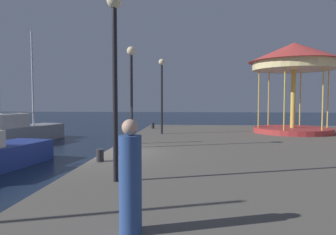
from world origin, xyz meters
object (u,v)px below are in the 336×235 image
Objects in this scene: lamp_post_mid_promenade at (131,79)px; carousel at (294,65)px; bollard_center at (153,126)px; person_far_corner at (130,180)px; sailboat_grey at (21,131)px; bollard_north at (100,155)px; lamp_post_near_edge at (115,55)px; bollard_south at (118,150)px; lamp_post_far_end at (162,83)px.

carousel is at bearing 37.54° from lamp_post_mid_promenade.
person_far_corner reaches higher than bollard_center.
bollard_north is at bearing -49.16° from sailboat_grey.
bollard_north is 1.00× the size of bollard_center.
lamp_post_near_edge is 3.85m from bollard_north.
bollard_south is (-8.77, -8.42, -3.88)m from carousel.
carousel is 14.37m from lamp_post_near_edge.
bollard_center is (0.19, 11.67, 0.00)m from bollard_north.
carousel is 1.30× the size of lamp_post_mid_promenade.
lamp_post_far_end is 4.51m from bollard_center.
person_far_corner is (1.75, -6.32, 0.59)m from bollard_south.
carousel is 9.91m from bollard_center.
carousel reaches higher than bollard_center.
lamp_post_near_edge is 2.65× the size of person_far_corner.
carousel reaches higher than bollard_north.
sailboat_grey is at bearing 172.05° from lamp_post_far_end.
lamp_post_mid_promenade reaches higher than bollard_center.
bollard_center is at bearing 93.76° from lamp_post_near_edge.
lamp_post_mid_promenade is (-8.63, -6.63, -1.21)m from carousel.
bollard_center is (-0.10, 10.50, 0.00)m from bollard_south.
sailboat_grey is at bearing -179.97° from carousel.
bollard_center is at bearing 91.66° from lamp_post_mid_promenade.
carousel is 1.21× the size of lamp_post_near_edge.
carousel is at bearing -13.17° from bollard_center.
lamp_post_mid_promenade is 8.53m from person_far_corner.
sailboat_grey is 11.34m from lamp_post_mid_promenade.
lamp_post_far_end reaches higher than person_far_corner.
lamp_post_far_end is at bearing 81.89° from bollard_north.
lamp_post_mid_promenade is at bearing -142.46° from carousel.
lamp_post_far_end is at bearing 89.65° from lamp_post_near_edge.
person_far_corner is (2.05, -5.15, 0.59)m from bollard_north.
lamp_post_mid_promenade is 10.46× the size of bollard_north.
carousel is (17.35, 0.01, 4.14)m from sailboat_grey.
bollard_north is 0.24× the size of person_far_corner.
bollard_south is 1.21m from bollard_north.
bollard_center is (-0.25, 8.71, -2.67)m from lamp_post_mid_promenade.
bollard_north is (-0.30, -1.17, 0.00)m from bollard_south.
bollard_north is at bearing -104.12° from bollard_south.
bollard_south is at bearing -94.79° from lamp_post_mid_promenade.
lamp_post_near_edge is (9.40, -11.92, 3.12)m from sailboat_grey.
bollard_north and bollard_center have the same top height.
lamp_post_mid_promenade is at bearing 97.17° from lamp_post_near_edge.
lamp_post_far_end is (-7.89, -1.33, -1.10)m from carousel.
lamp_post_near_edge is 11.26× the size of bollard_center.
sailboat_grey is 18.71× the size of bollard_south.
person_far_corner is (1.60, -8.11, -2.08)m from lamp_post_mid_promenade.
bollard_north is (-1.18, -8.26, -2.79)m from lamp_post_far_end.
bollard_center is at bearing 96.30° from person_far_corner.
lamp_post_near_edge is at bearing 108.42° from person_far_corner.
bollard_center is (-0.92, 14.00, -2.86)m from lamp_post_near_edge.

